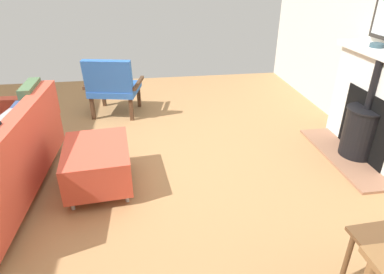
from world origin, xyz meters
TOP-DOWN VIEW (x-y plane):
  - ground_plane at (0.00, 0.00)m, footprint 5.52×6.11m
  - fireplace at (-2.54, 0.04)m, footprint 0.60×1.42m
  - mantel_bowl_near at (-2.58, -0.25)m, footprint 0.14×0.14m
  - ottoman at (0.19, 0.19)m, footprint 0.62×0.77m
  - armchair_accent at (0.15, -1.44)m, footprint 0.78×0.70m

SIDE VIEW (x-z plane):
  - ground_plane at x=0.00m, z-range -0.01..0.00m
  - ottoman at x=0.19m, z-range 0.04..0.45m
  - armchair_accent at x=0.15m, z-range 0.03..0.83m
  - fireplace at x=-2.54m, z-range -0.06..1.03m
  - mantel_bowl_near at x=-2.58m, z-range 1.08..1.13m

